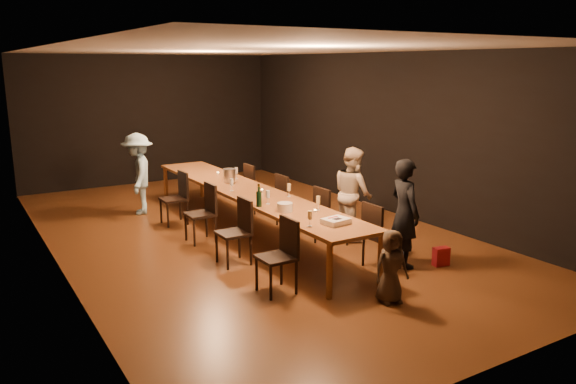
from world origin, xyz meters
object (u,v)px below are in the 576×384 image
chair_left_0 (276,257)px  birthday_cake (336,221)px  chair_left_3 (174,198)px  woman_birthday (404,213)px  woman_tan (353,193)px  chair_left_1 (233,232)px  champagne_bottle (259,195)px  chair_right_1 (332,216)px  chair_right_0 (382,235)px  chair_right_2 (291,200)px  man_blue (138,174)px  chair_left_2 (200,213)px  chair_right_3 (258,188)px  child (391,266)px  plate_stack (285,207)px  table (247,193)px  ice_bucket (229,175)px

chair_left_0 → birthday_cake: size_ratio=2.60×
chair_left_3 → woman_birthday: bearing=-151.6°
woman_tan → chair_left_1: bearing=103.9°
chair_left_0 → champagne_bottle: 1.48m
chair_right_1 → chair_left_1: 1.70m
chair_right_0 → chair_right_1: size_ratio=1.00×
chair_left_0 → champagne_bottle: champagne_bottle is taller
chair_right_2 → chair_right_1: bearing=-0.0°
chair_right_1 → man_blue: size_ratio=0.61×
chair_left_0 → chair_left_2: size_ratio=1.00×
chair_right_1 → chair_right_3: 2.40m
chair_right_3 → man_blue: 2.27m
chair_right_0 → woman_tan: woman_tan is taller
child → plate_stack: bearing=110.6°
table → woman_birthday: bearing=-65.3°
chair_left_0 → ice_bucket: ice_bucket is taller
chair_right_3 → chair_left_2: same height
chair_left_3 → child: chair_left_3 is taller
champagne_bottle → ice_bucket: (0.39, 1.81, -0.05)m
chair_left_1 → woman_tan: size_ratio=0.62×
chair_left_3 → birthday_cake: (0.90, -3.61, 0.32)m
woman_birthday → chair_right_1: bearing=20.7°
chair_right_1 → champagne_bottle: (-1.22, 0.13, 0.45)m
chair_left_0 → ice_bucket: bearing=-15.5°
chair_right_3 → child: (-0.69, -4.56, -0.02)m
chair_right_1 → chair_right_3: bearing=180.0°
table → chair_right_2: 0.88m
chair_left_3 → child: bearing=-167.5°
birthday_cake → champagne_bottle: champagne_bottle is taller
chair_right_1 → chair_left_2: bearing=-125.2°
woman_tan → chair_right_0: bearing=170.1°
chair_right_2 → chair_left_1: size_ratio=1.00×
child → champagne_bottle: (-0.53, 2.28, 0.47)m
chair_left_0 → woman_tan: size_ratio=0.62×
chair_left_2 → ice_bucket: ice_bucket is taller
man_blue → champagne_bottle: bearing=31.9°
table → woman_birthday: 2.75m
plate_stack → chair_left_1: bearing=154.6°
chair_left_2 → plate_stack: chair_left_2 is taller
chair_right_0 → child: size_ratio=1.04×
chair_right_3 → child: size_ratio=1.04×
man_blue → ice_bucket: (1.17, -1.50, 0.10)m
woman_tan → child: woman_tan is taller
woman_tan → ice_bucket: bearing=47.1°
man_blue → woman_birthday: bearing=44.4°
chair_left_3 → man_blue: bearing=16.2°
chair_left_1 → woman_birthday: bearing=-123.0°
woman_tan → man_blue: (-2.50, 3.32, 0.02)m
chair_left_2 → child: 3.51m
chair_right_3 → chair_left_2: 2.08m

